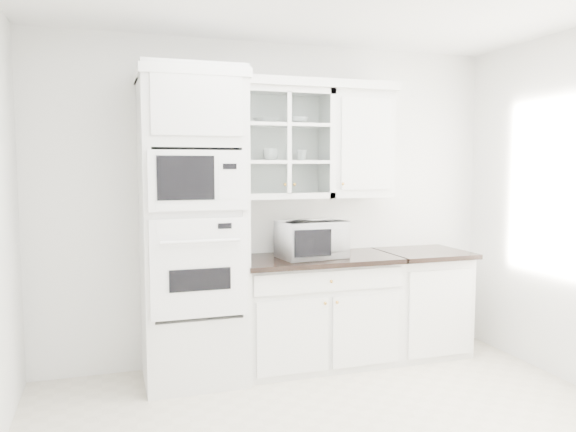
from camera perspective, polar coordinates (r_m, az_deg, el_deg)
name	(u,v)px	position (r m, az deg, el deg)	size (l,w,h in m)	color
room_shell	(333,148)	(3.57, 4.64, 6.87)	(4.00, 3.50, 2.70)	white
oven_column	(192,227)	(4.35, -9.68, -1.14)	(0.76, 0.68, 2.40)	silver
base_cabinet_run	(316,310)	(4.77, 2.90, -9.52)	(1.32, 0.67, 0.92)	silver
extra_base_cabinet	(421,301)	(5.20, 13.36, -8.41)	(0.72, 0.67, 0.92)	silver
upper_cabinet_glass	(283,144)	(4.67, -0.51, 7.35)	(0.80, 0.33, 0.90)	silver
upper_cabinet_solid	(358,145)	(4.91, 7.08, 7.20)	(0.55, 0.33, 0.90)	silver
crown_molding	(271,83)	(4.66, -1.69, 13.35)	(2.14, 0.38, 0.07)	white
countertop_microwave	(311,239)	(4.60, 2.33, -2.35)	(0.52, 0.43, 0.30)	white
bowl_a	(266,121)	(4.64, -2.23, 9.63)	(0.20, 0.20, 0.05)	white
bowl_b	(297,121)	(4.73, 0.89, 9.63)	(0.19, 0.19, 0.06)	white
cup_a	(271,155)	(4.63, -1.78, 6.24)	(0.13, 0.13, 0.10)	white
cup_b	(301,155)	(4.73, 1.38, 6.18)	(0.10, 0.10, 0.09)	white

